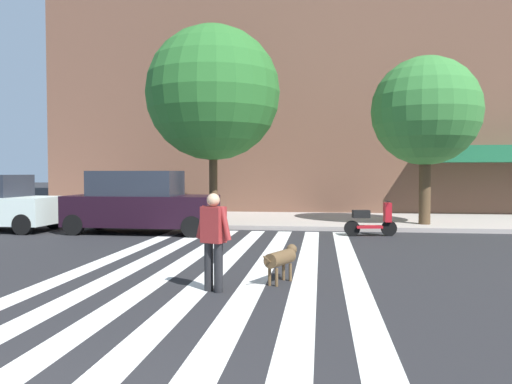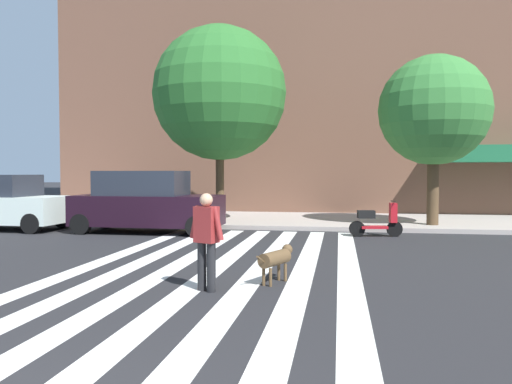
{
  "view_description": "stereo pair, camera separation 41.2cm",
  "coord_description": "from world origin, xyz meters",
  "px_view_note": "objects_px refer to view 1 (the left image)",
  "views": [
    {
      "loc": [
        2.37,
        -2.81,
        1.99
      ],
      "look_at": [
        0.87,
        8.79,
        1.53
      ],
      "focal_mm": 35.27,
      "sensor_mm": 36.0,
      "label": 1
    },
    {
      "loc": [
        2.78,
        -2.75,
        1.99
      ],
      "look_at": [
        0.87,
        8.79,
        1.53
      ],
      "focal_mm": 35.27,
      "sensor_mm": 36.0,
      "label": 2
    }
  ],
  "objects_px": {
    "pedestrian_dog_walker": "(213,236)",
    "dog_on_leash": "(282,258)",
    "street_tree_nearest": "(213,93)",
    "parked_scooter": "(371,221)",
    "parked_car_behind_first": "(140,203)",
    "street_tree_middle": "(426,112)"
  },
  "relations": [
    {
      "from": "pedestrian_dog_walker",
      "to": "dog_on_leash",
      "type": "height_order",
      "value": "pedestrian_dog_walker"
    },
    {
      "from": "street_tree_nearest",
      "to": "dog_on_leash",
      "type": "relative_size",
      "value": 6.58
    },
    {
      "from": "parked_scooter",
      "to": "dog_on_leash",
      "type": "distance_m",
      "value": 7.26
    },
    {
      "from": "street_tree_nearest",
      "to": "pedestrian_dog_walker",
      "type": "relative_size",
      "value": 4.35
    },
    {
      "from": "parked_car_behind_first",
      "to": "parked_scooter",
      "type": "relative_size",
      "value": 2.97
    },
    {
      "from": "parked_car_behind_first",
      "to": "street_tree_nearest",
      "type": "bearing_deg",
      "value": 50.15
    },
    {
      "from": "parked_scooter",
      "to": "street_tree_middle",
      "type": "distance_m",
      "value": 4.85
    },
    {
      "from": "parked_car_behind_first",
      "to": "street_tree_nearest",
      "type": "height_order",
      "value": "street_tree_nearest"
    },
    {
      "from": "parked_scooter",
      "to": "street_tree_nearest",
      "type": "bearing_deg",
      "value": 158.47
    },
    {
      "from": "parked_scooter",
      "to": "street_tree_nearest",
      "type": "height_order",
      "value": "street_tree_nearest"
    },
    {
      "from": "parked_scooter",
      "to": "pedestrian_dog_walker",
      "type": "relative_size",
      "value": 0.99
    },
    {
      "from": "pedestrian_dog_walker",
      "to": "parked_scooter",
      "type": "bearing_deg",
      "value": 66.87
    },
    {
      "from": "dog_on_leash",
      "to": "street_tree_middle",
      "type": "bearing_deg",
      "value": 65.17
    },
    {
      "from": "parked_scooter",
      "to": "dog_on_leash",
      "type": "relative_size",
      "value": 1.5
    },
    {
      "from": "street_tree_nearest",
      "to": "pedestrian_dog_walker",
      "type": "xyz_separation_m",
      "value": [
        2.15,
        -9.88,
        -3.92
      ]
    },
    {
      "from": "pedestrian_dog_walker",
      "to": "street_tree_nearest",
      "type": "bearing_deg",
      "value": 102.26
    },
    {
      "from": "parked_car_behind_first",
      "to": "dog_on_leash",
      "type": "relative_size",
      "value": 4.46
    },
    {
      "from": "parked_scooter",
      "to": "street_tree_nearest",
      "type": "relative_size",
      "value": 0.23
    },
    {
      "from": "street_tree_middle",
      "to": "dog_on_leash",
      "type": "relative_size",
      "value": 5.42
    },
    {
      "from": "parked_car_behind_first",
      "to": "pedestrian_dog_walker",
      "type": "relative_size",
      "value": 2.95
    },
    {
      "from": "parked_car_behind_first",
      "to": "parked_scooter",
      "type": "bearing_deg",
      "value": 1.23
    },
    {
      "from": "parked_scooter",
      "to": "pedestrian_dog_walker",
      "type": "bearing_deg",
      "value": -113.13
    }
  ]
}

